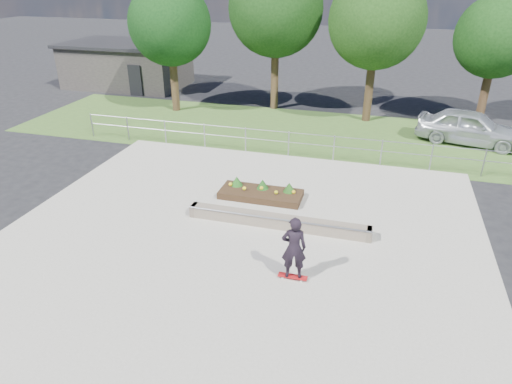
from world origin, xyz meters
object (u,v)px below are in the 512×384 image
(planter_bed, at_px, (261,192))
(skateboarder, at_px, (294,248))
(grind_ledge, at_px, (277,221))
(parked_car, at_px, (470,127))

(planter_bed, bearing_deg, skateboarder, -64.86)
(grind_ledge, xyz_separation_m, parked_car, (6.96, 10.35, 0.56))
(planter_bed, relative_size, parked_car, 0.62)
(planter_bed, height_order, skateboarder, skateboarder)
(parked_car, bearing_deg, skateboarder, 167.95)
(grind_ledge, height_order, planter_bed, planter_bed)
(skateboarder, xyz_separation_m, parked_car, (5.91, 12.92, -0.22))
(planter_bed, xyz_separation_m, parked_car, (8.03, 8.40, 0.58))
(grind_ledge, height_order, skateboarder, skateboarder)
(planter_bed, xyz_separation_m, skateboarder, (2.12, -4.52, 0.80))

